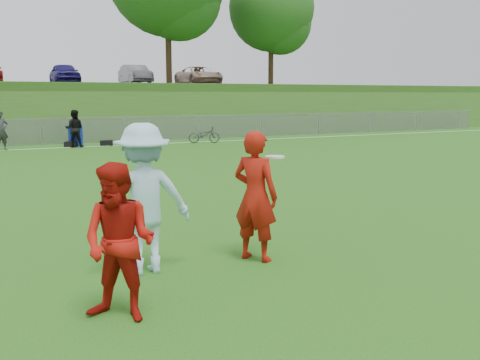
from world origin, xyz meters
TOP-DOWN VIEW (x-y plane):
  - ground at (0.00, 0.00)m, footprint 120.00×120.00m
  - sideline_far at (0.00, 18.00)m, footprint 60.00×0.10m
  - fence at (0.00, 20.00)m, footprint 58.00×0.06m
  - berm at (0.00, 31.00)m, footprint 120.00×18.00m
  - parking_lot at (0.00, 33.00)m, footprint 120.00×12.00m
  - tree_green_far at (16.16, 25.92)m, footprint 5.88×5.88m
  - gear_bags at (1.17, 18.10)m, footprint 6.71×0.57m
  - player_red_left at (0.58, -0.50)m, footprint 0.75×0.82m
  - player_red_center at (-1.68, -1.71)m, footprint 1.04×1.02m
  - player_blue at (-1.00, -0.31)m, footprint 1.31×0.77m
  - frisbee at (0.95, -0.40)m, footprint 0.29×0.29m
  - recycling_bin at (1.27, 18.38)m, footprint 0.69×0.69m
  - bicycle at (7.30, 17.40)m, footprint 1.63×0.90m

SIDE VIEW (x-z plane):
  - ground at x=0.00m, z-range 0.00..0.00m
  - sideline_far at x=0.00m, z-range 0.00..0.01m
  - gear_bags at x=1.17m, z-range 0.00..0.26m
  - bicycle at x=7.30m, z-range 0.00..0.81m
  - recycling_bin at x=1.27m, z-range 0.00..0.98m
  - fence at x=0.00m, z-range 0.00..1.30m
  - player_red_center at x=-1.68m, z-range 0.00..1.68m
  - player_red_left at x=0.58m, z-range 0.00..1.87m
  - player_blue at x=-1.00m, z-range 0.00..2.01m
  - frisbee at x=0.95m, z-range 1.46..1.48m
  - berm at x=0.00m, z-range 0.00..3.00m
  - parking_lot at x=0.00m, z-range 3.00..3.10m
  - tree_green_far at x=16.16m, z-range 3.87..12.06m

